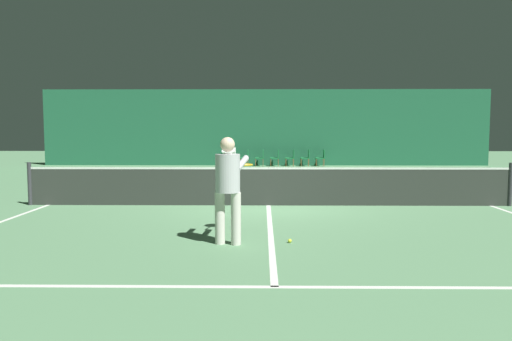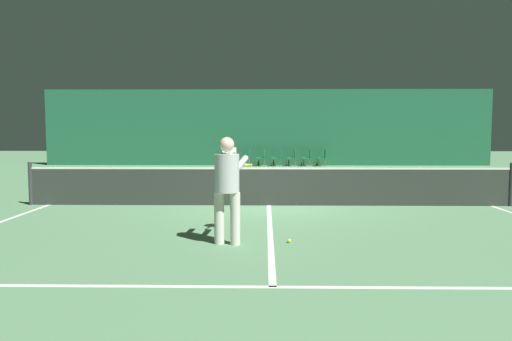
% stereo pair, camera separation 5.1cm
% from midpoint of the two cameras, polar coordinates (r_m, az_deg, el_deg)
% --- Properties ---
extents(ground_plane, '(60.00, 60.00, 0.00)m').
position_cam_midpoint_polar(ground_plane, '(12.41, 1.58, -4.01)').
color(ground_plane, '#56845B').
extents(backdrop_curtain, '(23.00, 0.12, 3.92)m').
position_cam_midpoint_polar(backdrop_curtain, '(25.85, 1.31, 4.93)').
color(backdrop_curtain, '#1E5B3D').
rests_on(backdrop_curtain, ground).
extents(court_line_baseline_far, '(11.00, 0.10, 0.00)m').
position_cam_midpoint_polar(court_line_baseline_far, '(24.24, 1.32, 0.31)').
color(court_line_baseline_far, silver).
rests_on(court_line_baseline_far, ground).
extents(court_line_service_far, '(8.25, 0.10, 0.00)m').
position_cam_midpoint_polar(court_line_service_far, '(18.76, 1.40, -1.01)').
color(court_line_service_far, silver).
rests_on(court_line_service_far, ground).
extents(court_line_service_near, '(8.25, 0.10, 0.00)m').
position_cam_midpoint_polar(court_line_service_near, '(6.16, 2.17, -13.15)').
color(court_line_service_near, silver).
rests_on(court_line_service_near, ground).
extents(court_line_sideline_left, '(0.10, 23.80, 0.00)m').
position_cam_midpoint_polar(court_line_sideline_left, '(13.52, -22.47, -3.64)').
color(court_line_sideline_left, silver).
rests_on(court_line_sideline_left, ground).
extents(court_line_sideline_right, '(0.10, 23.80, 0.00)m').
position_cam_midpoint_polar(court_line_sideline_right, '(13.62, 25.45, -3.68)').
color(court_line_sideline_right, silver).
rests_on(court_line_sideline_right, ground).
extents(court_line_centre, '(0.10, 12.80, 0.00)m').
position_cam_midpoint_polar(court_line_centre, '(12.41, 1.58, -4.00)').
color(court_line_centre, silver).
rests_on(court_line_centre, ground).
extents(tennis_net, '(12.00, 0.10, 1.07)m').
position_cam_midpoint_polar(tennis_net, '(12.34, 1.59, -1.67)').
color(tennis_net, '#2D332D').
rests_on(tennis_net, ground).
extents(player_near, '(0.67, 1.44, 1.76)m').
position_cam_midpoint_polar(player_near, '(8.20, -3.08, -1.32)').
color(player_near, beige).
rests_on(player_near, ground).
extents(player_far, '(0.42, 1.32, 1.57)m').
position_cam_midpoint_polar(player_far, '(15.22, -2.84, 1.09)').
color(player_far, black).
rests_on(player_far, ground).
extents(courtside_chair_0, '(0.44, 0.44, 0.84)m').
position_cam_midpoint_polar(courtside_chair_0, '(25.39, -2.71, 1.60)').
color(courtside_chair_0, brown).
rests_on(courtside_chair_0, ground).
extents(courtside_chair_1, '(0.44, 0.44, 0.84)m').
position_cam_midpoint_polar(courtside_chair_1, '(25.35, -0.97, 1.60)').
color(courtside_chair_1, brown).
rests_on(courtside_chair_1, ground).
extents(courtside_chair_2, '(0.44, 0.44, 0.84)m').
position_cam_midpoint_polar(courtside_chair_2, '(25.34, 0.77, 1.60)').
color(courtside_chair_2, brown).
rests_on(courtside_chair_2, ground).
extents(courtside_chair_3, '(0.44, 0.44, 0.84)m').
position_cam_midpoint_polar(courtside_chair_3, '(25.34, 2.51, 1.60)').
color(courtside_chair_3, brown).
rests_on(courtside_chair_3, ground).
extents(courtside_chair_4, '(0.44, 0.44, 0.84)m').
position_cam_midpoint_polar(courtside_chair_4, '(25.38, 4.25, 1.59)').
color(courtside_chair_4, brown).
rests_on(courtside_chair_4, ground).
extents(courtside_chair_5, '(0.44, 0.44, 0.84)m').
position_cam_midpoint_polar(courtside_chair_5, '(25.43, 5.99, 1.59)').
color(courtside_chair_5, brown).
rests_on(courtside_chair_5, ground).
extents(courtside_chair_6, '(0.44, 0.44, 0.84)m').
position_cam_midpoint_polar(courtside_chair_6, '(25.51, 7.71, 1.58)').
color(courtside_chair_6, brown).
rests_on(courtside_chair_6, ground).
extents(tennis_ball, '(0.07, 0.07, 0.07)m').
position_cam_midpoint_polar(tennis_ball, '(8.42, 3.98, -8.02)').
color(tennis_ball, '#D1DB33').
rests_on(tennis_ball, ground).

